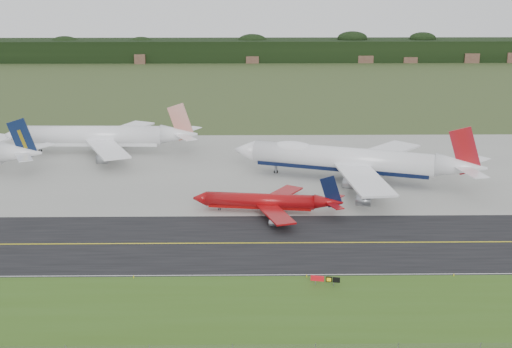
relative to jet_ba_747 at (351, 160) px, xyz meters
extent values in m
plane|color=#364520|center=(-23.31, -38.95, -5.66)|extent=(600.00, 600.00, 0.00)
cube|color=#38581A|center=(-23.31, -73.95, -5.66)|extent=(400.00, 30.00, 0.01)
cube|color=black|center=(-23.31, -42.95, -5.65)|extent=(400.00, 32.00, 0.02)
cube|color=gray|center=(-23.31, 12.05, -5.65)|extent=(400.00, 78.00, 0.01)
cube|color=yellow|center=(-23.31, -42.95, -5.63)|extent=(400.00, 0.40, 0.00)
cube|color=silver|center=(-23.31, -58.45, -5.63)|extent=(400.00, 0.25, 0.00)
cube|color=black|center=(-23.31, 236.05, 0.34)|extent=(700.00, 24.00, 12.00)
cylinder|color=white|center=(-2.26, 0.77, 0.18)|extent=(46.86, 21.04, 6.03)
cube|color=black|center=(-2.26, 0.77, -1.78)|extent=(44.13, 18.84, 2.11)
cone|color=white|center=(-27.52, 9.40, 0.18)|extent=(7.56, 7.62, 6.03)
cone|color=white|center=(26.13, -8.92, 0.63)|extent=(13.80, 9.75, 6.03)
ellipsoid|color=white|center=(-14.83, 5.06, 1.84)|extent=(13.29, 8.82, 3.84)
cube|color=white|center=(1.20, -14.60, -0.88)|extent=(11.40, 27.62, 0.52)
cube|color=white|center=(9.88, 10.82, -0.88)|extent=(24.78, 25.30, 0.52)
cube|color=#A61318|center=(26.76, -9.14, 4.73)|extent=(8.35, 3.25, 12.49)
cylinder|color=gray|center=(-2.11, -12.85, -2.52)|extent=(3.93, 3.46, 2.53)
cylinder|color=gray|center=(6.19, 11.46, -2.52)|extent=(3.93, 3.46, 2.53)
cylinder|color=gray|center=(-0.73, -25.66, -2.52)|extent=(3.93, 3.46, 2.53)
cylinder|color=gray|center=(15.11, 20.75, -2.52)|extent=(3.93, 3.46, 2.53)
cylinder|color=black|center=(-19.33, 6.60, -5.12)|extent=(1.18, 0.81, 1.08)
cylinder|color=slate|center=(0.26, -3.59, -3.64)|extent=(1.07, 1.07, 4.03)
cylinder|color=black|center=(0.26, -3.59, -5.12)|extent=(1.20, 0.86, 1.08)
cylinder|color=slate|center=(2.41, 2.68, -3.64)|extent=(1.07, 1.07, 4.03)
cylinder|color=black|center=(2.41, 2.68, -5.12)|extent=(1.20, 0.86, 1.08)
cylinder|color=maroon|center=(-24.23, -24.07, -2.92)|extent=(25.04, 6.54, 3.36)
cube|color=#960C0A|center=(-24.23, -24.07, -4.01)|extent=(23.70, 5.55, 1.18)
cone|color=maroon|center=(-38.07, -22.26, -2.92)|extent=(3.51, 3.73, 3.36)
cone|color=maroon|center=(-8.68, -26.10, -2.67)|extent=(6.93, 4.18, 3.36)
cube|color=maroon|center=(-20.90, -31.47, -3.51)|extent=(8.44, 14.53, 0.38)
cube|color=maroon|center=(-19.11, -17.77, -3.51)|extent=(11.19, 14.07, 0.38)
cube|color=black|center=(-8.22, -26.16, -0.14)|extent=(5.29, 0.95, 7.64)
cylinder|color=gray|center=(-21.58, -34.71, -4.43)|extent=(2.00, 1.64, 1.41)
cylinder|color=gray|center=(-18.93, -14.46, -4.43)|extent=(2.00, 1.64, 1.41)
cylinder|color=black|center=(-33.58, -22.85, -5.36)|extent=(0.63, 0.35, 0.60)
cylinder|color=slate|center=(-22.50, -26.15, -4.79)|extent=(0.53, 0.53, 1.73)
cylinder|color=black|center=(-22.50, -26.15, -5.36)|extent=(0.64, 0.38, 0.60)
cylinder|color=slate|center=(-22.02, -22.49, -4.79)|extent=(0.53, 0.53, 1.73)
cylinder|color=black|center=(-22.02, -22.49, -5.36)|extent=(0.64, 0.38, 0.60)
cone|color=white|center=(-87.95, 7.91, 0.13)|extent=(11.76, 6.77, 5.74)
cube|color=#0D1B3C|center=(-87.31, 7.85, 3.92)|extent=(8.04, 1.21, 11.58)
cylinder|color=white|center=(-73.60, 29.25, -0.29)|extent=(41.64, 6.79, 5.76)
cube|color=white|center=(-73.60, 29.25, -2.17)|extent=(39.53, 5.30, 2.02)
cone|color=white|center=(-96.93, 29.83, -0.29)|extent=(5.33, 5.89, 5.76)
cone|color=white|center=(-47.37, 28.60, 0.14)|extent=(11.09, 6.03, 5.76)
cube|color=white|center=(-66.62, 17.18, -1.30)|extent=(16.38, 24.79, 0.52)
cube|color=white|center=(-66.03, 40.95, -1.30)|extent=(17.29, 24.63, 0.52)
cube|color=red|center=(-46.73, 28.58, 3.88)|extent=(7.96, 0.66, 11.46)
cylinder|color=gray|center=(-67.11, 11.51, -2.88)|extent=(3.21, 2.50, 2.42)
cylinder|color=gray|center=(-66.24, 46.64, -2.88)|extent=(3.21, 2.50, 2.42)
cylinder|color=black|center=(-89.36, 29.64, -5.14)|extent=(1.05, 0.49, 1.04)
cylinder|color=slate|center=(-70.35, 26.00, -3.84)|extent=(0.83, 0.83, 3.64)
cylinder|color=black|center=(-70.35, 26.00, -5.14)|extent=(1.05, 0.54, 1.04)
cylinder|color=slate|center=(-70.20, 32.33, -3.84)|extent=(0.83, 0.83, 3.64)
cylinder|color=black|center=(-70.20, 32.33, -5.14)|extent=(1.05, 0.54, 1.04)
cylinder|color=slate|center=(-15.03, -62.62, -5.28)|extent=(0.13, 0.13, 0.76)
cylinder|color=slate|center=(-11.84, -63.27, -5.28)|extent=(0.13, 0.13, 0.76)
cube|color=#9F0C14|center=(-14.71, -62.69, -4.41)|extent=(2.38, 0.67, 0.98)
cube|color=black|center=(-12.69, -63.10, -4.41)|extent=(1.10, 0.41, 0.98)
cube|color=black|center=(-11.41, -63.36, -4.41)|extent=(1.31, 0.45, 0.98)
cylinder|color=yellow|center=(-47.84, -59.45, -5.41)|extent=(0.16, 0.16, 0.50)
cylinder|color=yellow|center=(-16.32, -59.45, -5.41)|extent=(0.16, 0.16, 0.50)
cylinder|color=yellow|center=(10.61, -59.45, -5.41)|extent=(0.16, 0.16, 0.50)
camera|label=1|loc=(-27.07, -178.30, 49.61)|focal=50.00mm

